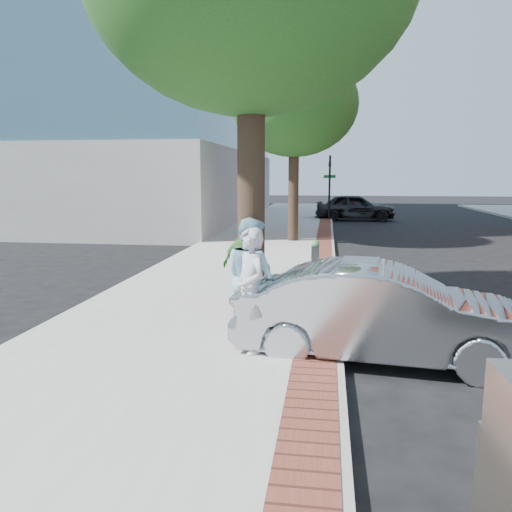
% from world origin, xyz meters
% --- Properties ---
extents(ground, '(120.00, 120.00, 0.00)m').
position_xyz_m(ground, '(0.00, 0.00, 0.00)').
color(ground, black).
rests_on(ground, ground).
extents(sidewalk, '(5.00, 60.00, 0.15)m').
position_xyz_m(sidewalk, '(-1.50, 8.00, 0.07)').
color(sidewalk, '#9E9991').
rests_on(sidewalk, ground).
extents(brick_strip, '(0.60, 60.00, 0.01)m').
position_xyz_m(brick_strip, '(0.70, 8.00, 0.15)').
color(brick_strip, brown).
rests_on(brick_strip, sidewalk).
extents(curb, '(0.10, 60.00, 0.15)m').
position_xyz_m(curb, '(1.05, 8.00, 0.07)').
color(curb, gray).
rests_on(curb, ground).
extents(office_tower, '(18.00, 22.00, 24.00)m').
position_xyz_m(office_tower, '(-13.00, 22.00, 12.00)').
color(office_tower, slate).
rests_on(office_tower, ground).
extents(office_base, '(18.20, 22.20, 4.00)m').
position_xyz_m(office_base, '(-13.00, 22.00, 2.00)').
color(office_base, gray).
rests_on(office_base, ground).
extents(signal_near, '(0.70, 0.15, 3.80)m').
position_xyz_m(signal_near, '(0.90, 22.00, 2.25)').
color(signal_near, black).
rests_on(signal_near, ground).
extents(tree_far, '(4.80, 4.80, 7.14)m').
position_xyz_m(tree_far, '(-0.50, 12.00, 5.30)').
color(tree_far, black).
rests_on(tree_far, sidewalk).
extents(parking_meter, '(0.12, 0.32, 1.47)m').
position_xyz_m(parking_meter, '(0.65, 0.69, 1.21)').
color(parking_meter, gray).
rests_on(parking_meter, sidewalk).
extents(person_gray, '(0.73, 0.78, 1.80)m').
position_xyz_m(person_gray, '(-0.23, -0.58, 1.05)').
color(person_gray, '#AEAEB4').
rests_on(person_gray, sidewalk).
extents(person_officer, '(1.14, 1.16, 1.88)m').
position_xyz_m(person_officer, '(-0.33, 0.13, 1.09)').
color(person_officer, '#7DAAC1').
rests_on(person_officer, sidewalk).
extents(person_green, '(1.09, 0.80, 1.73)m').
position_xyz_m(person_green, '(-0.62, 1.45, 1.01)').
color(person_green, '#4B9242').
rests_on(person_green, sidewalk).
extents(sedan_silver, '(4.40, 1.95, 1.41)m').
position_xyz_m(sedan_silver, '(1.67, -0.25, 0.70)').
color(sedan_silver, '#A2A4A9').
rests_on(sedan_silver, ground).
extents(bg_car, '(4.69, 1.89, 1.60)m').
position_xyz_m(bg_car, '(2.44, 22.90, 0.80)').
color(bg_car, black).
rests_on(bg_car, ground).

